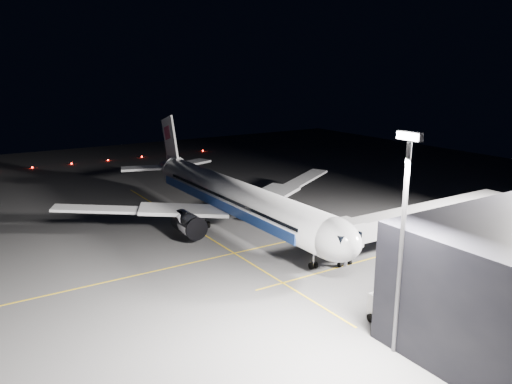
{
  "coord_description": "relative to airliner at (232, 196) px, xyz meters",
  "views": [
    {
      "loc": [
        68.34,
        -39.43,
        25.96
      ],
      "look_at": [
        1.41,
        3.18,
        6.0
      ],
      "focal_mm": 35.0,
      "sensor_mm": 36.0,
      "label": 1
    }
  ],
  "objects": [
    {
      "name": "service_truck",
      "position": [
        38.19,
        -2.92,
        -3.55
      ],
      "size": [
        6.1,
        3.07,
        3.01
      ],
      "rotation": [
        0.0,
        0.0,
        -0.1
      ],
      "color": "silver",
      "rests_on": "ground"
    },
    {
      "name": "safety_cone_c",
      "position": [
        -6.92,
        14.0,
        -4.82
      ],
      "size": [
        0.45,
        0.45,
        0.68
      ],
      "primitive_type": "cone",
      "color": "#FF610A",
      "rests_on": "ground"
    },
    {
      "name": "guide_line_main",
      "position": [
        11.08,
        0.0,
        -5.16
      ],
      "size": [
        0.25,
        80.0,
        0.01
      ],
      "primitive_type": "cube",
      "color": "gold",
      "rests_on": "ground"
    },
    {
      "name": "safety_cone_b",
      "position": [
        7.08,
        6.32,
        -4.83
      ],
      "size": [
        0.45,
        0.45,
        0.67
      ],
      "primitive_type": "cone",
      "color": "#FF610A",
      "rests_on": "ground"
    },
    {
      "name": "ground",
      "position": [
        1.08,
        0.0,
        -5.16
      ],
      "size": [
        200.0,
        200.0,
        0.0
      ],
      "primitive_type": "plane",
      "color": "#4C4C4F",
      "rests_on": "ground"
    },
    {
      "name": "taxiway_lights",
      "position": [
        -70.92,
        0.0,
        -4.94
      ],
      "size": [
        0.44,
        60.44,
        0.44
      ],
      "color": "#FF140A",
      "rests_on": "ground"
    },
    {
      "name": "floodlight_mast_south",
      "position": [
        41.08,
        -6.01,
        7.21
      ],
      "size": [
        2.4,
        0.67,
        20.7
      ],
      "color": "#59595E",
      "rests_on": "ground"
    },
    {
      "name": "safety_cone_a",
      "position": [
        2.27,
        10.71,
        -4.9
      ],
      "size": [
        0.35,
        0.35,
        0.53
      ],
      "primitive_type": "cone",
      "color": "#FF610A",
      "rests_on": "ground"
    },
    {
      "name": "jet_bridge",
      "position": [
        23.08,
        18.06,
        -0.58
      ],
      "size": [
        3.6,
        34.4,
        6.3
      ],
      "color": "#B2B2B7",
      "rests_on": "ground"
    },
    {
      "name": "airliner",
      "position": [
        0.0,
        0.0,
        0.0
      ],
      "size": [
        61.48,
        54.22,
        16.64
      ],
      "color": "silver",
      "rests_on": "ground"
    },
    {
      "name": "guide_line_side",
      "position": [
        23.08,
        10.0,
        -5.16
      ],
      "size": [
        0.25,
        40.0,
        0.01
      ],
      "primitive_type": "cube",
      "color": "gold",
      "rests_on": "ground"
    },
    {
      "name": "guide_line_cross",
      "position": [
        1.08,
        -6.0,
        -5.16
      ],
      "size": [
        70.0,
        0.25,
        0.01
      ],
      "primitive_type": "cube",
      "color": "gold",
      "rests_on": "ground"
    },
    {
      "name": "baggage_tug",
      "position": [
        -4.43,
        7.99,
        -4.36
      ],
      "size": [
        2.79,
        2.45,
        1.74
      ],
      "rotation": [
        0.0,
        0.0,
        -0.26
      ],
      "color": "black",
      "rests_on": "ground"
    }
  ]
}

